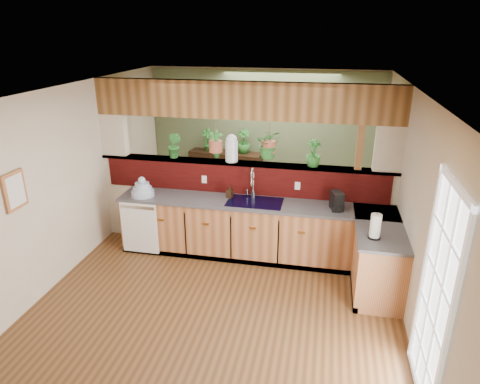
% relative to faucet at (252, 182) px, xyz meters
% --- Properties ---
extents(ground, '(4.60, 7.00, 0.01)m').
position_rel_faucet_xyz_m(ground, '(-0.19, -1.13, -1.16)').
color(ground, '#56351A').
rests_on(ground, ground).
extents(ceiling, '(4.60, 7.00, 0.01)m').
position_rel_faucet_xyz_m(ceiling, '(-0.19, -1.13, 1.44)').
color(ceiling, brown).
rests_on(ceiling, ground).
extents(wall_back, '(4.60, 0.02, 2.60)m').
position_rel_faucet_xyz_m(wall_back, '(-0.19, 2.37, 0.14)').
color(wall_back, beige).
rests_on(wall_back, ground).
extents(wall_left, '(0.02, 7.00, 2.60)m').
position_rel_faucet_xyz_m(wall_left, '(-2.49, -1.13, 0.14)').
color(wall_left, beige).
rests_on(wall_left, ground).
extents(wall_right, '(0.02, 7.00, 2.60)m').
position_rel_faucet_xyz_m(wall_right, '(2.11, -1.13, 0.14)').
color(wall_right, beige).
rests_on(wall_right, ground).
extents(pass_through_partition, '(4.60, 0.21, 2.60)m').
position_rel_faucet_xyz_m(pass_through_partition, '(-0.16, 0.22, 0.03)').
color(pass_through_partition, beige).
rests_on(pass_through_partition, ground).
extents(pass_through_ledge, '(4.60, 0.21, 0.04)m').
position_rel_faucet_xyz_m(pass_through_ledge, '(-0.19, 0.22, 0.21)').
color(pass_through_ledge, brown).
rests_on(pass_through_ledge, ground).
extents(header_beam, '(4.60, 0.15, 0.55)m').
position_rel_faucet_xyz_m(header_beam, '(-0.19, 0.22, 1.17)').
color(header_beam, brown).
rests_on(header_beam, ground).
extents(sage_backwall, '(4.55, 0.02, 2.55)m').
position_rel_faucet_xyz_m(sage_backwall, '(-0.19, 2.35, 0.14)').
color(sage_backwall, '#566645').
rests_on(sage_backwall, ground).
extents(countertop, '(4.14, 1.52, 0.90)m').
position_rel_faucet_xyz_m(countertop, '(0.65, -0.26, -0.71)').
color(countertop, '#995C34').
rests_on(countertop, ground).
extents(dishwasher, '(0.58, 0.03, 0.82)m').
position_rel_faucet_xyz_m(dishwasher, '(-1.67, -0.47, -0.70)').
color(dishwasher, white).
rests_on(dishwasher, ground).
extents(navy_sink, '(0.82, 0.50, 0.18)m').
position_rel_faucet_xyz_m(navy_sink, '(0.06, -0.15, -0.34)').
color(navy_sink, black).
rests_on(navy_sink, countertop).
extents(french_door, '(0.06, 1.02, 2.16)m').
position_rel_faucet_xyz_m(french_door, '(2.08, -2.43, -0.11)').
color(french_door, white).
rests_on(french_door, ground).
extents(framed_print, '(0.04, 0.35, 0.45)m').
position_rel_faucet_xyz_m(framed_print, '(-2.46, -1.93, 0.39)').
color(framed_print, '#995C34').
rests_on(framed_print, wall_left).
extents(faucet, '(0.21, 0.21, 0.48)m').
position_rel_faucet_xyz_m(faucet, '(0.00, 0.00, 0.00)').
color(faucet, '#B7B7B2').
rests_on(faucet, countertop).
extents(dish_stack, '(0.35, 0.35, 0.31)m').
position_rel_faucet_xyz_m(dish_stack, '(-1.66, -0.25, -0.16)').
color(dish_stack, '#A4B6D4').
rests_on(dish_stack, countertop).
extents(soap_dispenser, '(0.11, 0.11, 0.19)m').
position_rel_faucet_xyz_m(soap_dispenser, '(-0.34, -0.05, -0.16)').
color(soap_dispenser, '#372314').
rests_on(soap_dispenser, countertop).
extents(coffee_maker, '(0.14, 0.24, 0.27)m').
position_rel_faucet_xyz_m(coffee_maker, '(1.24, -0.20, -0.14)').
color(coffee_maker, black).
rests_on(coffee_maker, countertop).
extents(paper_towel, '(0.16, 0.16, 0.34)m').
position_rel_faucet_xyz_m(paper_towel, '(1.70, -1.00, -0.11)').
color(paper_towel, black).
rests_on(paper_towel, countertop).
extents(glass_jar, '(0.19, 0.19, 0.42)m').
position_rel_faucet_xyz_m(glass_jar, '(-0.37, 0.22, 0.44)').
color(glass_jar, silver).
rests_on(glass_jar, pass_through_ledge).
extents(ledge_plant_left, '(0.27, 0.24, 0.41)m').
position_rel_faucet_xyz_m(ledge_plant_left, '(-1.28, 0.22, 0.44)').
color(ledge_plant_left, '#256725').
rests_on(ledge_plant_left, pass_through_ledge).
extents(ledge_plant_right, '(0.28, 0.28, 0.40)m').
position_rel_faucet_xyz_m(ledge_plant_right, '(0.87, 0.22, 0.43)').
color(ledge_plant_right, '#256725').
rests_on(ledge_plant_right, pass_through_ledge).
extents(hanging_plant_a, '(0.25, 0.20, 0.56)m').
position_rel_faucet_xyz_m(hanging_plant_a, '(-0.62, 0.22, 0.63)').
color(hanging_plant_a, brown).
rests_on(hanging_plant_a, header_beam).
extents(hanging_plant_b, '(0.40, 0.35, 0.56)m').
position_rel_faucet_xyz_m(hanging_plant_b, '(0.21, 0.22, 0.72)').
color(hanging_plant_b, brown).
rests_on(hanging_plant_b, header_beam).
extents(shelving_console, '(1.49, 0.56, 0.97)m').
position_rel_faucet_xyz_m(shelving_console, '(-0.92, 2.12, -0.66)').
color(shelving_console, black).
rests_on(shelving_console, ground).
extents(shelf_plant_a, '(0.27, 0.21, 0.46)m').
position_rel_faucet_xyz_m(shelf_plant_a, '(-1.30, 2.12, 0.06)').
color(shelf_plant_a, '#256725').
rests_on(shelf_plant_a, shelving_console).
extents(shelf_plant_b, '(0.26, 0.26, 0.46)m').
position_rel_faucet_xyz_m(shelf_plant_b, '(-0.55, 2.12, 0.06)').
color(shelf_plant_b, '#256725').
rests_on(shelf_plant_b, shelving_console).
extents(floor_plant, '(0.82, 0.75, 0.79)m').
position_rel_faucet_xyz_m(floor_plant, '(0.71, 1.19, -0.76)').
color(floor_plant, '#256725').
rests_on(floor_plant, ground).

